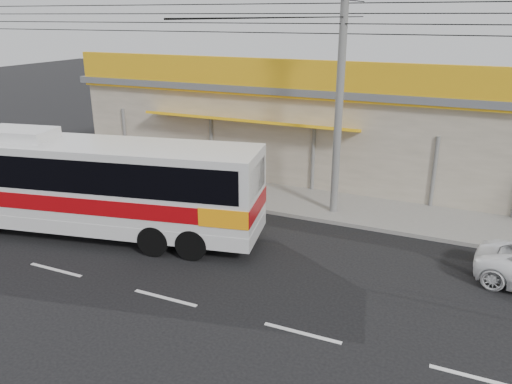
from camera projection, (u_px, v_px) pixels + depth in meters
The scene contains 8 objects.
ground at pixel (209, 260), 15.98m from camera, with size 120.00×120.00×0.00m, color black.
sidewalk at pixel (278, 198), 21.12m from camera, with size 30.00×3.20×0.15m, color gray.
lane_markings at pixel (165, 298), 13.82m from camera, with size 50.00×0.12×0.01m, color silver, non-canonical shape.
storefront_building at pixel (319, 122), 25.15m from camera, with size 22.60×9.20×5.70m.
coach_bus at pixel (94, 181), 17.22m from camera, with size 12.30×4.82×3.71m.
motorbike_red at pixel (165, 167), 23.29m from camera, with size 0.72×2.05×1.08m, color maroon.
motorbike_dark at pixel (155, 162), 24.25m from camera, with size 0.50×1.76×1.06m, color black.
utility_pole at pixel (344, 17), 17.19m from camera, with size 34.00×14.00×8.91m.
Camera 1 is at (7.18, -12.49, 7.40)m, focal length 35.00 mm.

